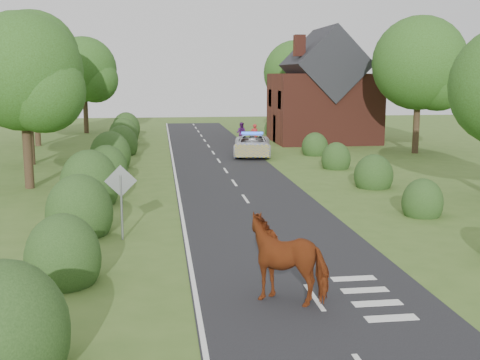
{
  "coord_description": "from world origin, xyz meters",
  "views": [
    {
      "loc": [
        -3.69,
        -17.74,
        5.46
      ],
      "look_at": [
        -0.57,
        5.59,
        1.3
      ],
      "focal_mm": 45.0,
      "sensor_mm": 36.0,
      "label": 1
    }
  ],
  "objects": [
    {
      "name": "ground",
      "position": [
        0.0,
        0.0,
        0.0
      ],
      "size": [
        120.0,
        120.0,
        0.0
      ],
      "primitive_type": "plane",
      "color": "#456426"
    },
    {
      "name": "hedgerow_left",
      "position": [
        -6.51,
        11.69,
        0.75
      ],
      "size": [
        2.75,
        50.41,
        3.0
      ],
      "color": "#213E18",
      "rests_on": "ground"
    },
    {
      "name": "cow",
      "position": [
        -0.63,
        -3.9,
        0.87
      ],
      "size": [
        2.77,
        2.19,
        1.74
      ],
      "primitive_type": "imported",
      "rotation": [
        0.0,
        0.0,
        -1.99
      ],
      "color": "#61330C",
      "rests_on": "ground"
    },
    {
      "name": "tree_left_b",
      "position": [
        -11.25,
        19.86,
        5.04
      ],
      "size": [
        5.74,
        5.6,
        8.07
      ],
      "color": "#332316",
      "rests_on": "ground"
    },
    {
      "name": "road_markings",
      "position": [
        -1.6,
        12.93,
        0.03
      ],
      "size": [
        4.96,
        70.0,
        0.01
      ],
      "color": "white",
      "rests_on": "road"
    },
    {
      "name": "tree_right_c",
      "position": [
        9.27,
        37.85,
        5.34
      ],
      "size": [
        6.15,
        6.0,
        8.58
      ],
      "color": "#332316",
      "rests_on": "ground"
    },
    {
      "name": "house",
      "position": [
        9.49,
        30.0,
        3.79
      ],
      "size": [
        8.0,
        7.4,
        9.17
      ],
      "color": "maroon",
      "rests_on": "ground"
    },
    {
      "name": "police_van",
      "position": [
        2.5,
        22.21,
        0.73
      ],
      "size": [
        3.21,
        5.6,
        1.61
      ],
      "rotation": [
        0.0,
        0.0,
        -0.16
      ],
      "color": "silver",
      "rests_on": "ground"
    },
    {
      "name": "pedestrian_red",
      "position": [
        3.53,
        27.75,
        0.84
      ],
      "size": [
        0.64,
        0.44,
        1.69
      ],
      "primitive_type": "imported",
      "rotation": [
        0.0,
        0.0,
        3.19
      ],
      "color": "#A82425",
      "rests_on": "ground"
    },
    {
      "name": "road",
      "position": [
        0.0,
        15.0,
        0.01
      ],
      "size": [
        6.0,
        70.0,
        0.02
      ],
      "primitive_type": "cube",
      "color": "black",
      "rests_on": "ground"
    },
    {
      "name": "tree_left_c",
      "position": [
        -12.7,
        29.83,
        6.53
      ],
      "size": [
        6.97,
        6.8,
        10.22
      ],
      "color": "#332316",
      "rests_on": "ground"
    },
    {
      "name": "road_sign",
      "position": [
        -5.0,
        2.0,
        1.65
      ],
      "size": [
        1.06,
        0.08,
        2.53
      ],
      "color": "gray",
      "rests_on": "ground"
    },
    {
      "name": "tree_right_b",
      "position": [
        14.29,
        21.84,
        5.94
      ],
      "size": [
        6.56,
        6.4,
        9.4
      ],
      "color": "#332316",
      "rests_on": "ground"
    },
    {
      "name": "pedestrian_purple",
      "position": [
        2.73,
        29.47,
        0.85
      ],
      "size": [
        1.02,
        0.93,
        1.7
      ],
      "primitive_type": "imported",
      "rotation": [
        0.0,
        0.0,
        2.72
      ],
      "color": "#4B185C",
      "rests_on": "ground"
    },
    {
      "name": "tree_left_d",
      "position": [
        -10.23,
        39.85,
        5.64
      ],
      "size": [
        6.15,
        6.0,
        8.89
      ],
      "color": "#332316",
      "rests_on": "ground"
    },
    {
      "name": "tree_left_a",
      "position": [
        -9.75,
        11.86,
        5.34
      ],
      "size": [
        5.74,
        5.6,
        8.38
      ],
      "color": "#332316",
      "rests_on": "ground"
    },
    {
      "name": "hedgerow_right",
      "position": [
        6.6,
        11.21,
        0.55
      ],
      "size": [
        2.1,
        45.78,
        2.1
      ],
      "color": "#213E18",
      "rests_on": "ground"
    }
  ]
}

